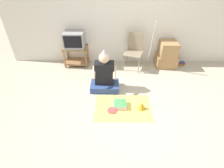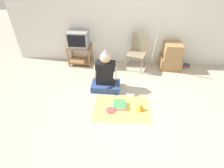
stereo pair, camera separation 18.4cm
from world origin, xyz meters
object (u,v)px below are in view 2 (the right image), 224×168
at_px(tv, 78,39).
at_px(party_hat_blue, 141,107).
at_px(dust_mop, 154,58).
at_px(birthday_cake, 119,105).
at_px(paper_plate, 111,110).
at_px(cardboard_box_stack, 171,57).
at_px(folding_chair, 138,50).
at_px(person_seated, 106,76).
at_px(book_pile, 186,66).

xyz_separation_m(tv, party_hat_blue, (1.56, -1.75, -0.63)).
bearing_deg(dust_mop, birthday_cake, -119.24).
bearing_deg(paper_plate, tv, 118.50).
distance_m(cardboard_box_stack, dust_mop, 0.55).
distance_m(tv, folding_chair, 1.55).
relative_size(person_seated, paper_plate, 4.93).
height_order(tv, book_pile, tv).
xyz_separation_m(book_pile, birthday_cake, (-1.72, -1.69, 0.00)).
bearing_deg(book_pile, paper_plate, -135.89).
bearing_deg(tv, party_hat_blue, -48.37).
distance_m(book_pile, paper_plate, 2.62).
xyz_separation_m(folding_chair, party_hat_blue, (0.02, -1.64, -0.43)).
bearing_deg(cardboard_box_stack, dust_mop, -154.73).
bearing_deg(tv, person_seated, -53.00).
height_order(folding_chair, person_seated, person_seated).
bearing_deg(party_hat_blue, paper_plate, -173.13).
distance_m(dust_mop, birthday_cake, 1.64).
relative_size(book_pile, paper_plate, 0.95).
height_order(tv, party_hat_blue, tv).
height_order(tv, paper_plate, tv).
relative_size(birthday_cake, paper_plate, 1.31).
relative_size(tv, party_hat_blue, 3.23).
bearing_deg(book_pile, party_hat_blue, -126.79).
bearing_deg(person_seated, tv, 127.00).
xyz_separation_m(cardboard_box_stack, birthday_cake, (-1.28, -1.64, -0.28)).
xyz_separation_m(birthday_cake, paper_plate, (-0.16, -0.13, -0.04)).
height_order(birthday_cake, paper_plate, birthday_cake).
bearing_deg(birthday_cake, cardboard_box_stack, 52.04).
xyz_separation_m(dust_mop, person_seated, (-1.12, -0.80, -0.06)).
distance_m(book_pile, party_hat_blue, 2.19).
relative_size(person_seated, birthday_cake, 3.75).
relative_size(cardboard_box_stack, birthday_cake, 2.75).
bearing_deg(paper_plate, birthday_cake, 40.62).
xyz_separation_m(cardboard_box_stack, dust_mop, (-0.49, -0.23, 0.06)).
xyz_separation_m(cardboard_box_stack, party_hat_blue, (-0.86, -1.70, -0.24)).
distance_m(book_pile, birthday_cake, 2.41).
height_order(folding_chair, birthday_cake, folding_chair).
bearing_deg(folding_chair, book_pile, 4.75).
height_order(tv, dust_mop, dust_mop).
xyz_separation_m(person_seated, birthday_cake, (0.33, -0.61, -0.28)).
distance_m(dust_mop, party_hat_blue, 1.55).
bearing_deg(person_seated, birthday_cake, -61.41).
relative_size(book_pile, party_hat_blue, 1.16).
bearing_deg(folding_chair, dust_mop, -23.35).
height_order(person_seated, paper_plate, person_seated).
distance_m(folding_chair, party_hat_blue, 1.70).
distance_m(book_pile, person_seated, 2.34).
bearing_deg(paper_plate, dust_mop, 58.51).
bearing_deg(book_pile, folding_chair, -175.25).
height_order(dust_mop, birthday_cake, dust_mop).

